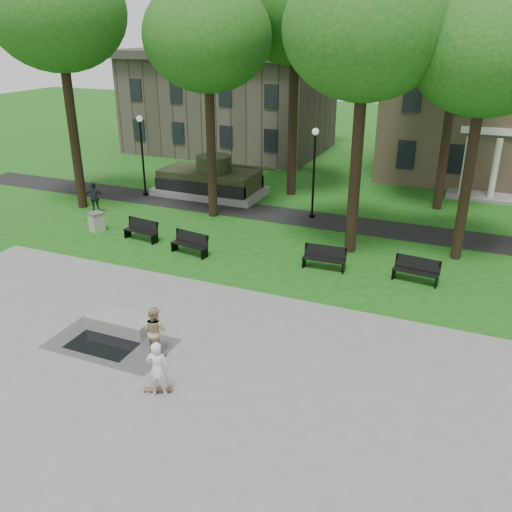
{
  "coord_description": "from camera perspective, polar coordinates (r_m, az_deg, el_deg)",
  "views": [
    {
      "loc": [
        8.44,
        -14.18,
        9.45
      ],
      "look_at": [
        1.08,
        3.22,
        1.4
      ],
      "focal_mm": 38.0,
      "sensor_mm": 36.0,
      "label": 1
    }
  ],
  "objects": [
    {
      "name": "tank_monument",
      "position": [
        33.01,
        -4.82,
        7.91
      ],
      "size": [
        7.45,
        3.4,
        2.4
      ],
      "color": "gray",
      "rests_on": "ground"
    },
    {
      "name": "tree_5",
      "position": [
        30.74,
        20.9,
        22.12
      ],
      "size": [
        6.4,
        6.4,
        12.44
      ],
      "color": "black",
      "rests_on": "ground"
    },
    {
      "name": "pedestrian_walker",
      "position": [
        30.77,
        -16.68,
        5.91
      ],
      "size": [
        1.11,
        0.77,
        1.75
      ],
      "primitive_type": "imported",
      "rotation": [
        0.0,
        0.0,
        0.37
      ],
      "color": "#20252B",
      "rests_on": "ground"
    },
    {
      "name": "trash_bin",
      "position": [
        28.08,
        -16.45,
        3.49
      ],
      "size": [
        0.86,
        0.86,
        0.96
      ],
      "rotation": [
        0.0,
        0.0,
        -0.4
      ],
      "color": "#9F9783",
      "rests_on": "ground"
    },
    {
      "name": "lamp_mid",
      "position": [
        28.43,
        6.13,
        9.41
      ],
      "size": [
        0.36,
        0.36,
        4.73
      ],
      "color": "black",
      "rests_on": "ground"
    },
    {
      "name": "tree_4",
      "position": [
        31.95,
        4.22,
        24.71
      ],
      "size": [
        7.2,
        7.2,
        13.5
      ],
      "color": "black",
      "rests_on": "ground"
    },
    {
      "name": "concrete_block",
      "position": [
        18.92,
        -14.02,
        -6.79
      ],
      "size": [
        2.2,
        1.01,
        0.45
      ],
      "primitive_type": "cube",
      "rotation": [
        0.0,
        0.0,
        0.0
      ],
      "color": "gray",
      "rests_on": "plaza"
    },
    {
      "name": "footpath",
      "position": [
        29.08,
        4.78,
        4.05
      ],
      "size": [
        44.0,
        2.6,
        0.01
      ],
      "primitive_type": "cube",
      "color": "black",
      "rests_on": "ground"
    },
    {
      "name": "building_left",
      "position": [
        45.46,
        -2.71,
        15.66
      ],
      "size": [
        15.0,
        10.0,
        7.2
      ],
      "primitive_type": "cube",
      "color": "#4C443D",
      "rests_on": "ground"
    },
    {
      "name": "tree_2",
      "position": [
        23.21,
        11.5,
        22.33
      ],
      "size": [
        6.6,
        6.6,
        12.16
      ],
      "color": "black",
      "rests_on": "ground"
    },
    {
      "name": "lamp_left",
      "position": [
        32.95,
        -11.91,
        10.94
      ],
      "size": [
        0.36,
        0.36,
        4.73
      ],
      "color": "black",
      "rests_on": "ground"
    },
    {
      "name": "skateboarder",
      "position": [
        15.24,
        -10.32,
        -11.65
      ],
      "size": [
        0.71,
        0.58,
        1.69
      ],
      "primitive_type": "imported",
      "rotation": [
        0.0,
        0.0,
        3.47
      ],
      "color": "silver",
      "rests_on": "plaza"
    },
    {
      "name": "plaza",
      "position": [
        15.64,
        -16.15,
        -15.13
      ],
      "size": [
        22.0,
        16.0,
        0.02
      ],
      "primitive_type": "cube",
      "color": "gray",
      "rests_on": "ground"
    },
    {
      "name": "tree_3",
      "position": [
        23.7,
        23.21,
        19.3
      ],
      "size": [
        6.0,
        6.0,
        11.19
      ],
      "color": "black",
      "rests_on": "ground"
    },
    {
      "name": "puddle",
      "position": [
        18.25,
        -15.94,
        -9.04
      ],
      "size": [
        2.2,
        1.2,
        0.0
      ],
      "primitive_type": "cube",
      "color": "black",
      "rests_on": "plaza"
    },
    {
      "name": "ground",
      "position": [
        19.01,
        -6.86,
        -6.91
      ],
      "size": [
        120.0,
        120.0,
        0.0
      ],
      "primitive_type": "plane",
      "color": "#144911",
      "rests_on": "ground"
    },
    {
      "name": "park_bench_3",
      "position": [
        22.45,
        16.51,
        -1.37
      ],
      "size": [
        1.84,
        0.71,
        1.0
      ],
      "rotation": [
        0.0,
        0.0,
        -0.11
      ],
      "color": "black",
      "rests_on": "ground"
    },
    {
      "name": "tree_1",
      "position": [
        27.87,
        -5.13,
        21.98
      ],
      "size": [
        6.2,
        6.2,
        11.63
      ],
      "color": "black",
      "rests_on": "ground"
    },
    {
      "name": "tree_0",
      "position": [
        30.91,
        -20.14,
        22.89
      ],
      "size": [
        6.8,
        6.8,
        12.97
      ],
      "color": "black",
      "rests_on": "ground"
    },
    {
      "name": "park_bench_1",
      "position": [
        24.35,
        -6.96,
        1.39
      ],
      "size": [
        1.85,
        0.82,
        1.0
      ],
      "rotation": [
        0.0,
        0.0,
        -0.17
      ],
      "color": "black",
      "rests_on": "ground"
    },
    {
      "name": "friend_watching",
      "position": [
        17.07,
        -10.61,
        -7.73
      ],
      "size": [
        0.87,
        0.72,
        1.61
      ],
      "primitive_type": "imported",
      "rotation": [
        0.0,
        0.0,
        2.98
      ],
      "color": "tan",
      "rests_on": "plaza"
    },
    {
      "name": "park_bench_2",
      "position": [
        22.85,
        7.24,
        -0.11
      ],
      "size": [
        1.82,
        0.6,
        1.0
      ],
      "rotation": [
        0.0,
        0.0,
        0.05
      ],
      "color": "black",
      "rests_on": "ground"
    },
    {
      "name": "park_bench_0",
      "position": [
        26.36,
        -11.96,
        2.76
      ],
      "size": [
        1.84,
        0.76,
        1.0
      ],
      "rotation": [
        0.0,
        0.0,
        -0.14
      ],
      "color": "black",
      "rests_on": "ground"
    },
    {
      "name": "skateboard",
      "position": [
        15.85,
        -10.28,
        -13.71
      ],
      "size": [
        0.8,
        0.49,
        0.07
      ],
      "primitive_type": "cube",
      "rotation": [
        0.0,
        0.0,
        0.4
      ],
      "color": "brown",
      "rests_on": "plaza"
    }
  ]
}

